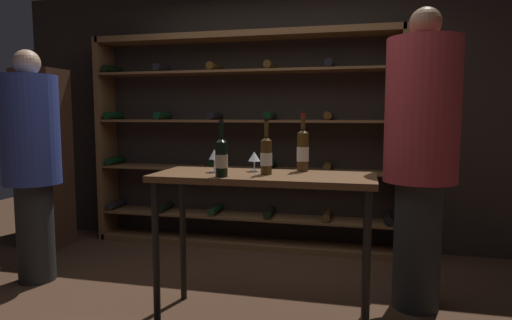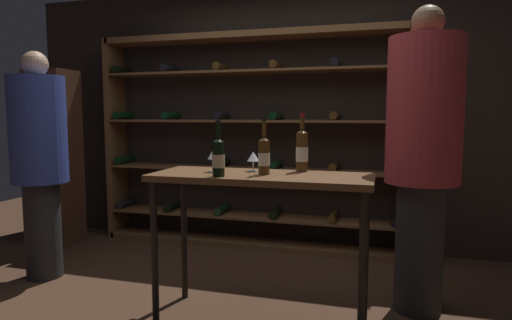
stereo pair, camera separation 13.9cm
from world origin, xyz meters
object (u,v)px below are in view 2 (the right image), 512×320
person_guest_blue_shirt (423,147)px  wine_bottle_black_capsule (302,150)px  wine_bottle_amber_reserve (264,155)px  tasting_table (261,192)px  wine_bottle_red_label (218,157)px  display_cabinet (55,158)px  person_host_in_suit (39,155)px  wine_glass_stemmed_left (213,156)px  wine_glass_stemmed_center (253,157)px  wine_rack (249,142)px

person_guest_blue_shirt → wine_bottle_black_capsule: (-0.76, -0.26, -0.02)m
wine_bottle_amber_reserve → tasting_table: bearing=153.4°
wine_bottle_amber_reserve → wine_bottle_black_capsule: 0.29m
wine_bottle_black_capsule → wine_bottle_red_label: (-0.44, -0.38, -0.02)m
person_guest_blue_shirt → wine_bottle_amber_reserve: (-0.96, -0.47, -0.04)m
person_guest_blue_shirt → wine_bottle_red_label: size_ratio=6.01×
display_cabinet → wine_bottle_black_capsule: 2.92m
person_host_in_suit → wine_bottle_amber_reserve: 1.98m
person_guest_blue_shirt → wine_bottle_amber_reserve: 1.07m
display_cabinet → tasting_table: bearing=-24.2°
wine_bottle_amber_reserve → wine_bottle_red_label: bearing=-144.7°
display_cabinet → wine_glass_stemmed_left: bearing=-26.9°
tasting_table → person_guest_blue_shirt: bearing=25.1°
person_host_in_suit → wine_bottle_black_capsule: 2.16m
person_guest_blue_shirt → display_cabinet: (-3.52, 0.68, -0.23)m
tasting_table → wine_glass_stemmed_center: 0.25m
person_guest_blue_shirt → wine_glass_stemmed_center: 1.12m
person_guest_blue_shirt → wine_bottle_red_label: (-1.20, -0.64, -0.04)m
wine_bottle_amber_reserve → wine_bottle_black_capsule: (0.20, 0.21, 0.02)m
wine_bottle_amber_reserve → wine_bottle_red_label: (-0.24, -0.17, -0.00)m
display_cabinet → wine_glass_stemmed_left: (2.21, -1.12, 0.18)m
person_guest_blue_shirt → wine_bottle_amber_reserve: size_ratio=5.76×
tasting_table → display_cabinet: 2.78m
display_cabinet → wine_glass_stemmed_center: (2.45, -1.02, 0.16)m
wine_glass_stemmed_left → wine_rack: bearing=98.6°
display_cabinet → wine_rack: bearing=12.6°
person_guest_blue_shirt → wine_bottle_red_label: person_guest_blue_shirt is taller
display_cabinet → wine_bottle_amber_reserve: (2.56, -1.15, 0.19)m
wine_glass_stemmed_left → wine_glass_stemmed_center: bearing=22.4°
person_host_in_suit → display_cabinet: size_ratio=1.03×
wine_rack → wine_glass_stemmed_left: bearing=-81.4°
tasting_table → display_cabinet: (-2.53, 1.14, 0.04)m
tasting_table → wine_bottle_red_label: bearing=-140.4°
wine_bottle_black_capsule → wine_glass_stemmed_center: 0.32m
wine_bottle_amber_reserve → wine_glass_stemmed_left: size_ratio=2.41×
person_guest_blue_shirt → wine_bottle_black_capsule: 0.80m
wine_rack → tasting_table: 1.69m
wine_rack → wine_bottle_amber_reserve: size_ratio=8.81×
wine_glass_stemmed_center → wine_bottle_black_capsule: bearing=15.0°
wine_bottle_red_label → wine_glass_stemmed_center: wine_bottle_red_label is taller
wine_glass_stemmed_left → wine_bottle_amber_reserve: bearing=-4.9°
wine_bottle_black_capsule → wine_bottle_red_label: 0.58m
wine_rack → wine_bottle_black_capsule: wine_rack is taller
wine_bottle_amber_reserve → wine_glass_stemmed_left: wine_bottle_amber_reserve is taller
person_host_in_suit → person_guest_blue_shirt: 2.92m
wine_rack → wine_bottle_black_capsule: 1.59m
display_cabinet → wine_bottle_black_capsule: (2.75, -0.94, 0.21)m
tasting_table → person_host_in_suit: 1.96m
person_host_in_suit → wine_bottle_black_capsule: size_ratio=4.82×
wine_rack → wine_glass_stemmed_center: wine_rack is taller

